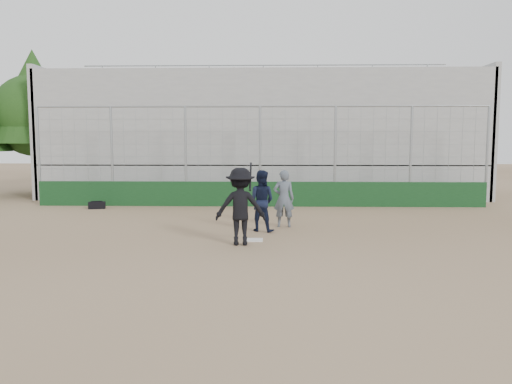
{
  "coord_description": "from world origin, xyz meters",
  "views": [
    {
      "loc": [
        0.42,
        -13.03,
        2.63
      ],
      "look_at": [
        0.0,
        1.4,
        1.15
      ],
      "focal_mm": 35.0,
      "sensor_mm": 36.0,
      "label": 1
    }
  ],
  "objects_px": {
    "catcher_crouched": "(261,211)",
    "equipment_bag": "(97,205)",
    "batter_at_plate": "(240,206)",
    "umpire": "(284,201)"
  },
  "relations": [
    {
      "from": "umpire",
      "to": "equipment_bag",
      "type": "height_order",
      "value": "umpire"
    },
    {
      "from": "equipment_bag",
      "to": "batter_at_plate",
      "type": "bearing_deg",
      "value": -47.62
    },
    {
      "from": "catcher_crouched",
      "to": "equipment_bag",
      "type": "height_order",
      "value": "catcher_crouched"
    },
    {
      "from": "batter_at_plate",
      "to": "equipment_bag",
      "type": "height_order",
      "value": "batter_at_plate"
    },
    {
      "from": "batter_at_plate",
      "to": "catcher_crouched",
      "type": "distance_m",
      "value": 1.98
    },
    {
      "from": "batter_at_plate",
      "to": "equipment_bag",
      "type": "xyz_separation_m",
      "value": [
        -6.0,
        6.58,
        -0.84
      ]
    },
    {
      "from": "catcher_crouched",
      "to": "equipment_bag",
      "type": "distance_m",
      "value": 8.02
    },
    {
      "from": "batter_at_plate",
      "to": "umpire",
      "type": "relative_size",
      "value": 1.32
    },
    {
      "from": "batter_at_plate",
      "to": "equipment_bag",
      "type": "relative_size",
      "value": 3.04
    },
    {
      "from": "umpire",
      "to": "equipment_bag",
      "type": "bearing_deg",
      "value": -26.17
    }
  ]
}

